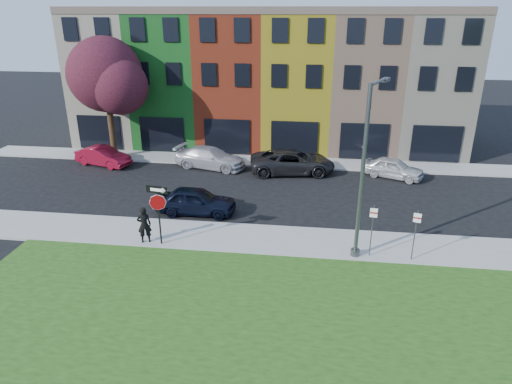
# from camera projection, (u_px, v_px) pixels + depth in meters

# --- Properties ---
(ground) EXTENTS (120.00, 120.00, 0.00)m
(ground) POSITION_uv_depth(u_px,v_px,m) (274.00, 275.00, 19.11)
(ground) COLOR black
(ground) RESTS_ON ground
(sidewalk_near) EXTENTS (40.00, 3.00, 0.12)m
(sidewalk_near) POSITION_uv_depth(u_px,v_px,m) (321.00, 243.00, 21.60)
(sidewalk_near) COLOR gray
(sidewalk_near) RESTS_ON ground
(sidewalk_far) EXTENTS (40.00, 2.40, 0.12)m
(sidewalk_far) POSITION_uv_depth(u_px,v_px,m) (252.00, 161.00, 33.23)
(sidewalk_far) COLOR gray
(sidewalk_far) RESTS_ON ground
(rowhouse_block) EXTENTS (30.00, 10.12, 10.00)m
(rowhouse_block) POSITION_uv_depth(u_px,v_px,m) (268.00, 80.00, 37.00)
(rowhouse_block) COLOR beige
(rowhouse_block) RESTS_ON ground
(stop_sign) EXTENTS (1.04, 0.22, 2.90)m
(stop_sign) POSITION_uv_depth(u_px,v_px,m) (158.00, 203.00, 20.66)
(stop_sign) COLOR black
(stop_sign) RESTS_ON sidewalk_near
(man) EXTENTS (0.93, 0.85, 1.78)m
(man) POSITION_uv_depth(u_px,v_px,m) (144.00, 225.00, 21.28)
(man) COLOR black
(man) RESTS_ON sidewalk_near
(sedan_near) EXTENTS (1.79, 4.32, 1.46)m
(sedan_near) POSITION_uv_depth(u_px,v_px,m) (196.00, 201.00, 24.63)
(sedan_near) COLOR black
(sedan_near) RESTS_ON ground
(parked_car_red) EXTENTS (3.71, 4.87, 1.34)m
(parked_car_red) POSITION_uv_depth(u_px,v_px,m) (103.00, 156.00, 32.22)
(parked_car_red) COLOR maroon
(parked_car_red) RESTS_ON ground
(parked_car_silver) EXTENTS (4.03, 5.77, 1.44)m
(parked_car_silver) POSITION_uv_depth(u_px,v_px,m) (210.00, 158.00, 31.73)
(parked_car_silver) COLOR #B6B5BA
(parked_car_silver) RESTS_ON ground
(parked_car_dark) EXTENTS (4.21, 6.40, 1.57)m
(parked_car_dark) POSITION_uv_depth(u_px,v_px,m) (292.00, 162.00, 30.69)
(parked_car_dark) COLOR black
(parked_car_dark) RESTS_ON ground
(parked_car_white) EXTENTS (4.36, 4.98, 1.31)m
(parked_car_white) POSITION_uv_depth(u_px,v_px,m) (393.00, 168.00, 29.90)
(parked_car_white) COLOR silver
(parked_car_white) RESTS_ON ground
(street_lamp) EXTENTS (1.25, 2.43, 7.62)m
(street_lamp) POSITION_uv_depth(u_px,v_px,m) (364.00, 173.00, 19.17)
(street_lamp) COLOR #4E5053
(street_lamp) RESTS_ON sidewalk_near
(parking_sign_a) EXTENTS (0.32, 0.11, 2.46)m
(parking_sign_a) POSITION_uv_depth(u_px,v_px,m) (372.00, 225.00, 19.83)
(parking_sign_a) COLOR #4E5053
(parking_sign_a) RESTS_ON sidewalk_near
(parking_sign_b) EXTENTS (0.31, 0.12, 2.36)m
(parking_sign_b) POSITION_uv_depth(u_px,v_px,m) (415.00, 230.00, 19.55)
(parking_sign_b) COLOR #4E5053
(parking_sign_b) RESTS_ON sidewalk_near
(tree_purple) EXTENTS (6.23, 5.45, 8.57)m
(tree_purple) POSITION_uv_depth(u_px,v_px,m) (107.00, 76.00, 31.83)
(tree_purple) COLOR black
(tree_purple) RESTS_ON sidewalk_far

